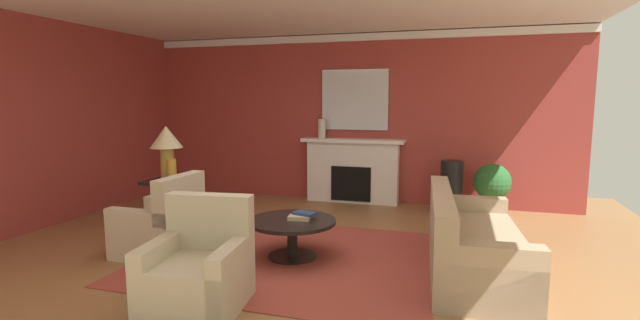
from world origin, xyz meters
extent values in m
plane|color=olive|center=(0.00, 0.00, 0.00)|extent=(9.40, 9.40, 0.00)
cube|color=#9E3833|center=(0.00, 3.28, 1.47)|extent=(7.83, 0.12, 2.94)
cube|color=#9E3833|center=(-3.68, 0.30, 1.47)|extent=(0.12, 7.04, 2.94)
cube|color=white|center=(0.00, 3.20, 2.86)|extent=(7.83, 0.08, 0.12)
cube|color=#993D33|center=(0.17, 0.07, 0.01)|extent=(3.25, 2.77, 0.01)
cube|color=white|center=(0.19, 3.08, 0.53)|extent=(1.60, 0.25, 1.07)
cube|color=black|center=(0.19, 3.06, 0.35)|extent=(0.70, 0.26, 0.60)
cube|color=white|center=(0.19, 3.05, 1.10)|extent=(1.80, 0.35, 0.06)
cube|color=silver|center=(0.19, 3.19, 1.80)|extent=(1.18, 0.04, 1.05)
cube|color=tan|center=(2.16, 0.17, 0.23)|extent=(1.05, 2.16, 0.45)
cube|color=tan|center=(1.81, 0.15, 0.65)|extent=(0.35, 2.11, 0.40)
cube|color=tan|center=(2.23, -0.78, 0.31)|extent=(0.91, 0.27, 0.62)
cube|color=tan|center=(2.09, 1.12, 0.31)|extent=(0.91, 0.27, 0.62)
cube|color=#C1B293|center=(-1.39, -0.25, 0.22)|extent=(0.82, 0.82, 0.44)
cube|color=#C1B293|center=(-1.07, -0.25, 0.70)|extent=(0.18, 0.80, 0.51)
cube|color=#C1B293|center=(-1.39, 0.08, 0.30)|extent=(0.80, 0.16, 0.60)
cube|color=#C1B293|center=(-1.40, -0.58, 0.30)|extent=(0.80, 0.16, 0.60)
cube|color=#C1B293|center=(-0.17, -1.38, 0.22)|extent=(0.89, 0.89, 0.44)
cube|color=#C1B293|center=(-0.21, -1.06, 0.70)|extent=(0.81, 0.25, 0.51)
cube|color=#C1B293|center=(-0.50, -1.42, 0.30)|extent=(0.23, 0.81, 0.60)
cube|color=#C1B293|center=(0.16, -1.34, 0.30)|extent=(0.23, 0.81, 0.60)
cylinder|color=black|center=(0.17, 0.07, 0.43)|extent=(1.00, 1.00, 0.04)
cylinder|color=black|center=(0.17, 0.07, 0.21)|extent=(0.12, 0.12, 0.41)
cylinder|color=black|center=(0.17, 0.07, 0.01)|extent=(0.56, 0.56, 0.03)
cube|color=black|center=(-1.87, 0.66, 0.68)|extent=(0.56, 0.56, 0.04)
cube|color=black|center=(-1.87, 0.66, 0.33)|extent=(0.10, 0.10, 0.66)
cube|color=black|center=(-1.87, 0.66, 0.02)|extent=(0.45, 0.45, 0.04)
cylinder|color=#B28E38|center=(-1.87, 0.66, 0.92)|extent=(0.18, 0.18, 0.45)
cone|color=#C6B284|center=(-1.87, 0.66, 1.30)|extent=(0.44, 0.44, 0.30)
cylinder|color=#B7892D|center=(-1.72, 0.54, 0.86)|extent=(0.12, 0.12, 0.32)
cylinder|color=beige|center=(-0.36, 3.02, 1.29)|extent=(0.13, 0.13, 0.34)
cylinder|color=black|center=(1.87, 2.77, 0.42)|extent=(0.35, 0.35, 0.84)
cube|color=tan|center=(0.26, 0.09, 0.47)|extent=(0.26, 0.18, 0.05)
cube|color=navy|center=(0.30, 0.15, 0.51)|extent=(0.29, 0.22, 0.03)
cylinder|color=#BCB29E|center=(2.47, 2.68, 0.15)|extent=(0.32, 0.32, 0.30)
sphere|color=#28602D|center=(2.47, 2.68, 0.55)|extent=(0.56, 0.56, 0.56)
camera|label=1|loc=(1.95, -4.68, 1.81)|focal=25.63mm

